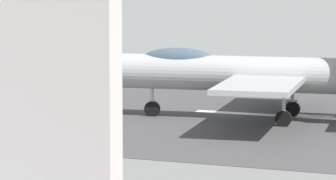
% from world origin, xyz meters
% --- Properties ---
extents(ground_plane, '(400.00, 400.00, 0.00)m').
position_xyz_m(ground_plane, '(0.00, 0.00, 0.00)').
color(ground_plane, slate).
extents(runway_strip, '(240.00, 26.00, 0.02)m').
position_xyz_m(runway_strip, '(-0.02, 0.00, 0.01)').
color(runway_strip, '#444243').
rests_on(runway_strip, ground).
extents(fighter_jet, '(17.74, 14.05, 5.53)m').
position_xyz_m(fighter_jet, '(-0.45, 1.80, 2.34)').
color(fighter_jet, '#9FA2A3').
rests_on(fighter_jet, ground).
extents(marker_cone_mid, '(0.44, 0.44, 0.55)m').
position_xyz_m(marker_cone_mid, '(4.23, -13.40, 0.28)').
color(marker_cone_mid, orange).
rests_on(marker_cone_mid, ground).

